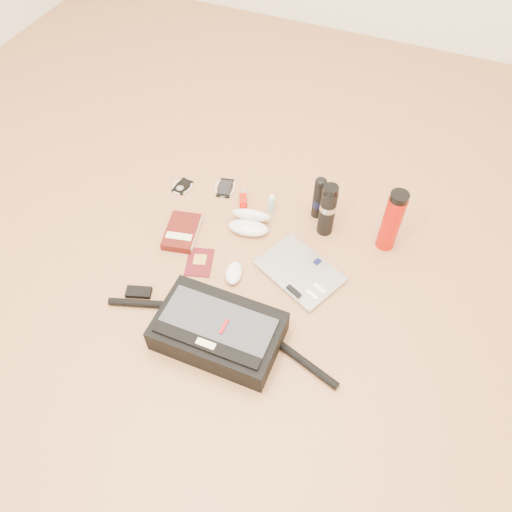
{
  "coord_description": "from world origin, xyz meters",
  "views": [
    {
      "loc": [
        0.47,
        -0.96,
        1.58
      ],
      "look_at": [
        0.02,
        0.12,
        0.06
      ],
      "focal_mm": 35.0,
      "sensor_mm": 36.0,
      "label": 1
    }
  ],
  "objects_px": {
    "book": "(182,232)",
    "thermos_red": "(392,221)",
    "messenger_bag": "(218,331)",
    "thermos_black": "(328,210)",
    "laptop": "(300,272)"
  },
  "relations": [
    {
      "from": "laptop",
      "to": "thermos_black",
      "type": "xyz_separation_m",
      "value": [
        0.02,
        0.25,
        0.12
      ]
    },
    {
      "from": "messenger_bag",
      "to": "laptop",
      "type": "bearing_deg",
      "value": 65.49
    },
    {
      "from": "book",
      "to": "thermos_red",
      "type": "bearing_deg",
      "value": 6.55
    },
    {
      "from": "messenger_bag",
      "to": "book",
      "type": "relative_size",
      "value": 4.12
    },
    {
      "from": "messenger_bag",
      "to": "thermos_red",
      "type": "height_order",
      "value": "thermos_red"
    },
    {
      "from": "book",
      "to": "thermos_red",
      "type": "relative_size",
      "value": 0.75
    },
    {
      "from": "thermos_red",
      "to": "messenger_bag",
      "type": "bearing_deg",
      "value": -124.24
    },
    {
      "from": "thermos_black",
      "to": "thermos_red",
      "type": "bearing_deg",
      "value": 5.32
    },
    {
      "from": "book",
      "to": "thermos_red",
      "type": "xyz_separation_m",
      "value": [
        0.78,
        0.27,
        0.13
      ]
    },
    {
      "from": "messenger_bag",
      "to": "laptop",
      "type": "xyz_separation_m",
      "value": [
        0.17,
        0.38,
        -0.04
      ]
    },
    {
      "from": "book",
      "to": "thermos_black",
      "type": "bearing_deg",
      "value": 12.31
    },
    {
      "from": "laptop",
      "to": "thermos_red",
      "type": "height_order",
      "value": "thermos_red"
    },
    {
      "from": "thermos_black",
      "to": "thermos_red",
      "type": "distance_m",
      "value": 0.25
    },
    {
      "from": "book",
      "to": "thermos_red",
      "type": "distance_m",
      "value": 0.84
    },
    {
      "from": "book",
      "to": "thermos_black",
      "type": "height_order",
      "value": "thermos_black"
    }
  ]
}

